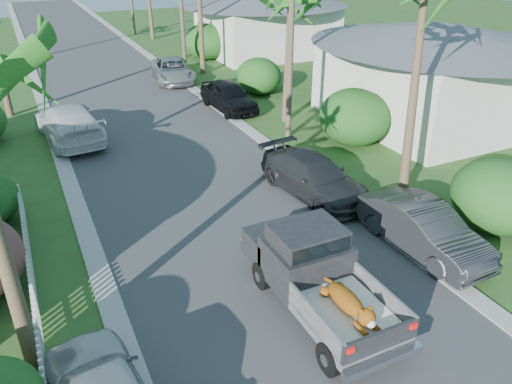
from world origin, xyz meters
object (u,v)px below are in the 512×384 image
parked_car_rn (424,229)px  parked_car_rd (173,70)px  house_right_far (266,25)px  utility_pole_b (291,36)px  pickup_truck (312,269)px  parked_car_rm (314,177)px  house_right_near (431,77)px  parked_car_lf (69,123)px  parked_car_rf (228,96)px

parked_car_rn → parked_car_rd: bearing=89.7°
parked_car_rn → house_right_far: house_right_far is taller
house_right_far → utility_pole_b: (-7.40, -17.00, 2.48)m
parked_car_rn → utility_pole_b: (0.97, 9.98, 3.88)m
house_right_far → pickup_truck: bearing=-114.6°
parked_car_rm → utility_pole_b: bearing=62.4°
parked_car_rm → house_right_far: (9.40, 22.48, 1.43)m
house_right_near → parked_car_rd: bearing=125.5°
pickup_truck → parked_car_lf: 15.10m
pickup_truck → parked_car_lf: size_ratio=0.90×
parked_car_lf → house_right_near: (16.60, -5.00, 1.40)m
parked_car_rd → parked_car_lf: size_ratio=0.88×
parked_car_rd → parked_car_lf: bearing=-125.0°
parked_car_rf → parked_car_rd: size_ratio=0.88×
pickup_truck → house_right_near: 15.86m
parked_car_rm → utility_pole_b: utility_pole_b is taller
parked_car_rn → house_right_far: (8.37, 26.98, 1.40)m
parked_car_lf → house_right_far: bearing=-147.8°
parked_car_rd → parked_car_lf: 10.83m
parked_car_rd → pickup_truck: bearing=-90.7°
parked_car_rn → parked_car_rd: (-0.87, 21.93, -0.03)m
pickup_truck → parked_car_rm: 6.01m
parked_car_rf → pickup_truck: bearing=-108.4°
pickup_truck → parked_car_rd: 22.76m
parked_car_rm → parked_car_rn: bearing=-84.7°
pickup_truck → parked_car_rn: pickup_truck is taller
parked_car_rm → utility_pole_b: (2.00, 5.48, 3.91)m
parked_car_rn → parked_car_rf: 14.91m
parked_car_lf → house_right_near: house_right_near is taller
parked_car_rf → parked_car_rn: bearing=-93.2°
parked_car_rf → parked_car_lf: parked_car_lf is taller
parked_car_rn → parked_car_lf: bearing=117.9°
pickup_truck → parked_car_rd: (3.35, 22.51, -0.32)m
pickup_truck → parked_car_rf: size_ratio=1.16×
parked_car_rn → house_right_near: size_ratio=0.49×
house_right_far → parked_car_rn: bearing=-107.2°
parked_car_lf → utility_pole_b: size_ratio=0.63×
parked_car_rm → house_right_near: (9.40, 4.48, 1.53)m
parked_car_rn → house_right_far: 28.28m
utility_pole_b → house_right_near: bearing=-7.7°
parked_car_rm → parked_car_rf: bearing=76.5°
parked_car_rd → parked_car_lf: parked_car_lf is taller
parked_car_lf → house_right_near: 17.39m
parked_car_rd → house_right_near: house_right_near is taller
parked_car_rd → house_right_far: (9.24, 5.05, 1.43)m
parked_car_lf → house_right_far: (16.60, 13.00, 1.30)m
utility_pole_b → parked_car_rd: bearing=98.8°
parked_car_lf → utility_pole_b: (9.20, -4.00, 3.78)m
house_right_near → house_right_far: house_right_near is taller
parked_car_lf → pickup_truck: bearing=99.5°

